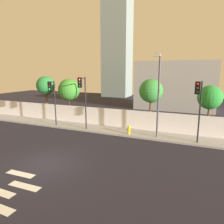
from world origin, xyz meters
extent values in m
plane|color=black|center=(0.00, 0.00, 0.00)|extent=(80.00, 80.00, 0.00)
cube|color=#9B9B9B|center=(0.00, 8.20, 0.07)|extent=(36.00, 2.40, 0.15)
cube|color=white|center=(0.00, 9.49, 1.05)|extent=(36.00, 0.18, 1.80)
cube|color=silver|center=(0.71, -2.40, 0.00)|extent=(1.81, 0.49, 0.01)
cube|color=silver|center=(-0.47, -1.55, 0.00)|extent=(1.81, 0.50, 0.01)
cylinder|color=black|center=(8.65, 7.55, 2.58)|extent=(0.12, 0.12, 4.85)
cylinder|color=black|center=(8.51, 6.90, 4.90)|extent=(0.36, 1.32, 0.08)
cube|color=black|center=(8.37, 6.24, 4.55)|extent=(0.37, 0.27, 0.90)
sphere|color=red|center=(8.35, 6.13, 4.82)|extent=(0.18, 0.18, 0.18)
sphere|color=#33260A|center=(8.35, 6.13, 4.54)|extent=(0.18, 0.18, 0.18)
sphere|color=black|center=(8.35, 6.13, 4.26)|extent=(0.18, 0.18, 0.18)
cylinder|color=black|center=(-1.48, 7.55, 2.67)|extent=(0.12, 0.12, 5.04)
cylinder|color=black|center=(-1.34, 6.86, 5.09)|extent=(0.36, 1.39, 0.08)
cube|color=black|center=(-1.20, 6.17, 4.74)|extent=(0.37, 0.26, 0.90)
sphere|color=red|center=(-1.18, 6.05, 5.01)|extent=(0.18, 0.18, 0.18)
sphere|color=#33260A|center=(-1.18, 6.05, 4.73)|extent=(0.18, 0.18, 0.18)
sphere|color=black|center=(-1.18, 6.05, 4.45)|extent=(0.18, 0.18, 0.18)
cylinder|color=black|center=(-5.12, 7.55, 2.45)|extent=(0.12, 0.12, 4.60)
cylinder|color=black|center=(-5.00, 7.07, 4.65)|extent=(0.31, 0.98, 0.08)
cube|color=black|center=(-4.89, 6.59, 4.30)|extent=(0.38, 0.28, 0.90)
sphere|color=black|center=(-4.86, 6.48, 4.57)|extent=(0.18, 0.18, 0.18)
sphere|color=#33260A|center=(-4.86, 6.48, 4.29)|extent=(0.18, 0.18, 0.18)
sphere|color=#19F24C|center=(-4.86, 6.48, 4.01)|extent=(0.18, 0.18, 0.18)
cylinder|color=#4C4C51|center=(5.41, 7.75, 3.57)|extent=(0.16, 0.16, 6.84)
cylinder|color=#4C4C51|center=(5.43, 6.83, 6.94)|extent=(0.14, 1.84, 0.10)
cube|color=beige|center=(5.45, 5.92, 6.84)|extent=(0.61, 0.25, 0.16)
cylinder|color=gold|center=(2.94, 7.54, 0.47)|extent=(0.24, 0.24, 0.64)
sphere|color=gold|center=(2.94, 7.54, 0.83)|extent=(0.26, 0.26, 0.26)
cylinder|color=gold|center=(2.77, 7.54, 0.50)|extent=(0.10, 0.09, 0.09)
cylinder|color=gold|center=(3.11, 7.54, 0.50)|extent=(0.10, 0.09, 0.09)
cylinder|color=brown|center=(-8.88, 10.64, 1.70)|extent=(0.21, 0.21, 3.41)
sphere|color=#267935|center=(-8.88, 10.64, 4.03)|extent=(2.25, 2.25, 2.25)
cylinder|color=brown|center=(-5.49, 10.64, 1.46)|extent=(0.20, 0.20, 2.92)
sphere|color=#38872C|center=(-5.49, 10.64, 3.61)|extent=(2.51, 2.51, 2.51)
cylinder|color=brown|center=(4.15, 10.64, 1.59)|extent=(0.20, 0.20, 3.17)
sphere|color=#348837|center=(4.15, 10.64, 3.82)|extent=(2.34, 2.34, 2.34)
cylinder|color=brown|center=(9.43, 10.64, 1.43)|extent=(0.18, 0.18, 2.85)
sphere|color=#268830|center=(9.43, 10.64, 3.44)|extent=(2.14, 2.14, 2.14)
cube|color=#A6A6A6|center=(5.11, 23.49, 3.61)|extent=(11.47, 6.00, 7.22)
cube|color=gray|center=(-9.29, 35.49, 15.21)|extent=(5.97, 5.00, 30.42)
camera|label=1|loc=(8.40, -9.23, 5.65)|focal=32.50mm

